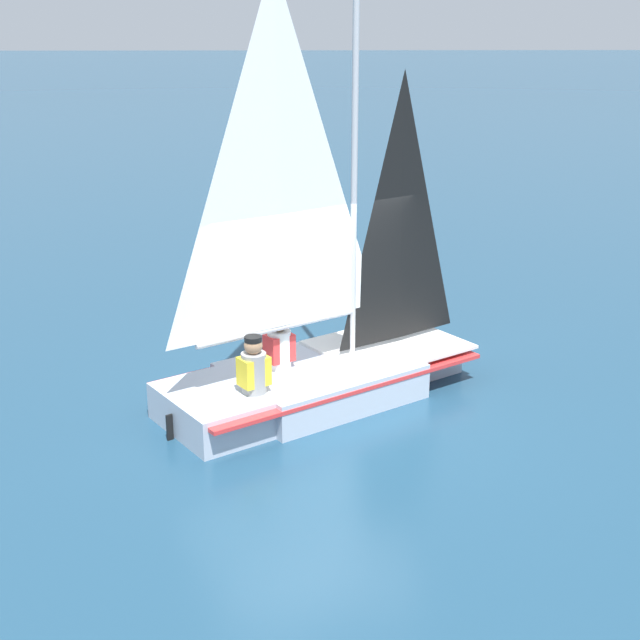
# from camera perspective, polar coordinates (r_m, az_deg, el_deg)

# --- Properties ---
(ground_plane) EXTENTS (260.00, 260.00, 0.00)m
(ground_plane) POSITION_cam_1_polar(r_m,az_deg,el_deg) (11.68, -0.00, -4.92)
(ground_plane) COLOR navy
(sailboat_main) EXTENTS (3.70, 4.34, 5.44)m
(sailboat_main) POSITION_cam_1_polar(r_m,az_deg,el_deg) (11.38, -0.18, -1.56)
(sailboat_main) COLOR #B2BCCC
(sailboat_main) RESTS_ON ground_plane
(sailor_helm) EXTENTS (0.42, 0.43, 1.16)m
(sailor_helm) POSITION_cam_1_polar(r_m,az_deg,el_deg) (11.35, -2.62, -2.23)
(sailor_helm) COLOR black
(sailor_helm) RESTS_ON ground_plane
(sailor_crew) EXTENTS (0.42, 0.43, 1.16)m
(sailor_crew) POSITION_cam_1_polar(r_m,az_deg,el_deg) (10.63, -4.24, -3.76)
(sailor_crew) COLOR black
(sailor_crew) RESTS_ON ground_plane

